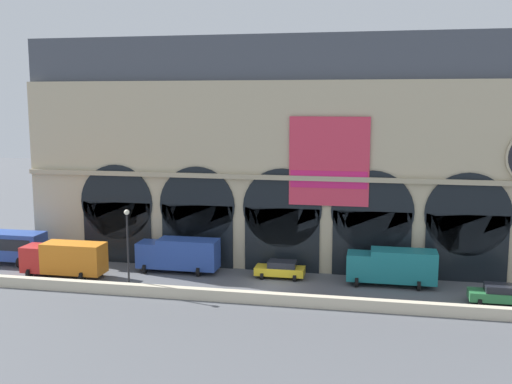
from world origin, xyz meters
The scene contains 9 objects.
ground_plane centered at (0.00, 0.00, 0.00)m, with size 200.00×200.00×0.00m, color #54565B.
quay_parapet_wall centered at (0.00, -4.30, 0.45)m, with size 90.00×0.70×0.91m, color beige.
station_building centered at (0.04, 7.28, 10.44)m, with size 50.15×4.97×21.56m.
box_truck_west centered at (-18.77, -0.61, 1.70)m, with size 7.50×2.91×3.12m.
box_truck_midwest centered at (-9.22, 2.85, 1.70)m, with size 7.50×2.91×3.12m.
car_center centered at (0.23, 2.83, 0.80)m, with size 4.40×2.22×1.55m.
box_truck_mideast centered at (9.95, 2.55, 1.70)m, with size 7.50×2.91×3.12m.
car_east centered at (17.96, -0.75, 0.80)m, with size 4.40×2.22×1.55m.
street_lamp_quayside centered at (-11.44, -3.50, 4.41)m, with size 0.44×0.44×6.90m.
Camera 1 is at (8.50, -48.88, 15.70)m, focal length 42.58 mm.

